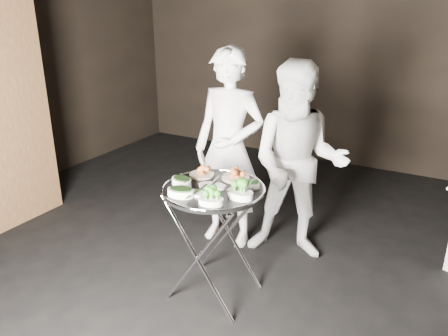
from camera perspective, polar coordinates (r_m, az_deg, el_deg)
The scene contains 16 objects.
floor at distance 3.32m, azimuth -3.42°, elevation -17.62°, with size 6.00×7.00×0.05m, color black.
wall_back at distance 5.91m, azimuth 15.55°, elevation 14.75°, with size 6.00×0.05×3.00m, color black.
tray_stand at distance 3.15m, azimuth -1.35°, elevation -9.03°, with size 0.57×0.48×0.84m.
serving_tray at distance 2.99m, azimuth -1.41°, elevation -2.79°, with size 0.71×0.71×0.04m.
potato_plate_a at distance 3.19m, azimuth -2.92°, elevation -0.53°, with size 0.18×0.18×0.07m.
potato_plate_b at distance 3.12m, azimuth 1.52°, elevation -0.92°, with size 0.20×0.20×0.07m.
greens_bowl at distance 2.99m, azimuth 3.76°, elevation -2.03°, with size 0.11×0.11×0.06m.
asparagus_plate_a at distance 2.99m, azimuth -1.55°, elevation -2.23°, with size 0.21×0.14×0.04m.
asparagus_plate_b at distance 2.88m, azimuth -3.57°, elevation -3.20°, with size 0.18×0.10×0.04m.
spinach_bowl_a at distance 3.03m, azimuth -5.57°, elevation -1.65°, with size 0.20×0.16×0.07m.
spinach_bowl_b at distance 2.86m, azimuth -5.68°, elevation -3.04°, with size 0.20×0.15×0.08m.
broccoli_bowl_a at distance 2.82m, azimuth 2.13°, elevation -3.26°, with size 0.20×0.16×0.08m.
broccoli_bowl_b at distance 2.74m, azimuth -1.71°, elevation -4.18°, with size 0.18×0.15×0.07m.
serving_utensils at distance 3.01m, azimuth -0.48°, elevation -1.42°, with size 0.57×0.41×0.01m.
waiter_left at distance 3.73m, azimuth 0.64°, elevation 2.42°, with size 0.63×0.41×1.73m, color silver.
waiter_right at distance 3.57m, azimuth 9.65°, elevation 0.57°, with size 0.80×0.62×1.65m, color silver.
Camera 1 is at (1.44, -2.18, 2.03)m, focal length 35.00 mm.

